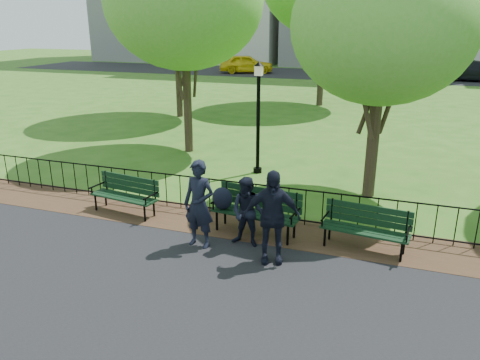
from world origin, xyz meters
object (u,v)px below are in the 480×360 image
(person_left, at_px, (199,204))
(park_bench_left_a, at_px, (126,191))
(tree_near_e, at_px, (384,26))
(person_mid, at_px, (248,212))
(park_bench_right_a, at_px, (366,223))
(taxi, at_px, (246,64))
(tree_near_w, at_px, (184,1))
(sedan_dark, at_px, (475,71))
(person_right, at_px, (271,217))
(park_bench_main, at_px, (241,202))
(lamppost, at_px, (258,114))
(sedan_silver, at_px, (405,69))

(person_left, bearing_deg, park_bench_left_a, 162.55)
(tree_near_e, height_order, person_mid, tree_near_e)
(park_bench_right_a, relative_size, taxi, 0.38)
(tree_near_w, relative_size, person_mid, 4.94)
(taxi, xyz_separation_m, sedan_dark, (18.99, 0.31, -0.03))
(person_left, xyz_separation_m, person_mid, (0.95, 0.35, -0.18))
(park_bench_left_a, relative_size, person_right, 0.97)
(park_bench_main, relative_size, person_right, 1.08)
(tree_near_e, relative_size, sedan_dark, 1.15)
(park_bench_main, height_order, tree_near_w, tree_near_w)
(lamppost, height_order, taxi, lamppost)
(lamppost, relative_size, person_left, 1.82)
(park_bench_main, distance_m, sedan_silver, 33.24)
(park_bench_left_a, relative_size, person_mid, 1.22)
(park_bench_left_a, bearing_deg, person_right, -8.90)
(person_mid, bearing_deg, tree_near_w, 127.88)
(person_mid, height_order, sedan_dark, sedan_dark)
(park_bench_right_a, height_order, sedan_silver, sedan_silver)
(person_left, bearing_deg, sedan_dark, 81.53)
(park_bench_main, xyz_separation_m, tree_near_w, (-4.09, 5.92, 4.45))
(person_mid, distance_m, taxi, 34.83)
(sedan_dark, bearing_deg, tree_near_w, 157.74)
(sedan_silver, bearing_deg, park_bench_right_a, -161.90)
(person_mid, distance_m, person_right, 0.84)
(park_bench_left_a, xyz_separation_m, person_left, (2.46, -1.07, 0.37))
(tree_near_w, height_order, tree_near_e, tree_near_w)
(person_left, distance_m, sedan_silver, 34.25)
(park_bench_left_a, xyz_separation_m, person_mid, (3.40, -0.72, 0.19))
(lamppost, height_order, tree_near_w, tree_near_w)
(park_bench_right_a, distance_m, tree_near_e, 5.07)
(park_bench_right_a, relative_size, person_right, 0.97)
(park_bench_left_a, bearing_deg, tree_near_e, 38.16)
(park_bench_main, xyz_separation_m, park_bench_right_a, (2.72, 0.05, -0.12))
(park_bench_left_a, xyz_separation_m, park_bench_right_a, (5.76, -0.06, 0.00))
(park_bench_main, relative_size, person_left, 1.09)
(taxi, bearing_deg, sedan_dark, -108.41)
(person_left, xyz_separation_m, person_right, (1.60, -0.15, 0.01))
(person_right, bearing_deg, person_left, 157.18)
(person_left, bearing_deg, park_bench_right_a, 23.13)
(lamppost, bearing_deg, person_left, -86.01)
(tree_near_e, bearing_deg, sedan_silver, 89.24)
(park_bench_right_a, xyz_separation_m, taxi, (-13.55, 32.32, 0.26))
(lamppost, distance_m, taxi, 29.78)
(lamppost, height_order, person_right, lamppost)
(park_bench_left_a, relative_size, person_left, 0.98)
(person_left, relative_size, person_right, 0.99)
(taxi, bearing_deg, tree_near_e, -174.63)
(tree_near_w, height_order, taxi, tree_near_w)
(park_bench_right_a, relative_size, tree_near_e, 0.29)
(park_bench_main, distance_m, sedan_dark, 33.68)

